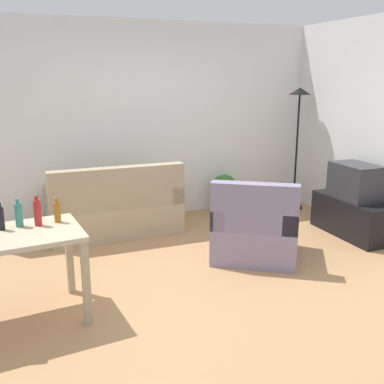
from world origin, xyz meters
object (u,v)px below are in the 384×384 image
Objects in this scene: couch at (115,210)px; bottle_amber at (57,212)px; torchiere_lamp at (299,115)px; bottle_tall at (19,215)px; armchair at (255,230)px; potted_plant at (224,191)px; bottle_red at (37,212)px; tv_stand at (352,217)px; bottle_dark at (1,218)px; desk at (4,248)px; tv at (355,181)px.

bottle_amber is (-0.82, -1.66, 0.54)m from couch.
torchiere_lamp is at bearing -177.62° from couch.
armchair is at bearing 6.82° from bottle_tall.
potted_plant is at bearing 169.75° from torchiere_lamp.
bottle_red is at bearing -168.40° from bottle_amber.
armchair is at bearing 97.63° from tv_stand.
tv_stand is 4.78× the size of bottle_dark.
bottle_tall reaches higher than armchair.
armchair is (2.53, 0.46, -0.33)m from desk.
armchair is at bearing 132.77° from couch.
bottle_red is at bearing 2.39° from bottle_dark.
bottle_tall is 0.31m from bottle_amber.
bottle_red is at bearing 59.75° from couch.
bottle_tall reaches higher than tv.
torchiere_lamp is (-0.00, 1.29, 0.71)m from tv.
tv_stand is at bearing 7.13° from bottle_tall.
couch is 2.08m from bottle_tall.
couch is 6.35× the size of bottle_red.
bottle_amber reaches higher than tv.
bottle_amber reaches higher than potted_plant.
tv_stand is (2.78, -1.17, -0.07)m from couch.
bottle_red is (0.28, 0.01, 0.01)m from bottle_dark.
bottle_red reaches higher than bottle_dark.
couch is at bearing -169.59° from potted_plant.
bottle_tall is at bearing -145.13° from potted_plant.
bottle_dark is at bearing 85.90° from desk.
tv_stand is 3.86m from bottle_red.
desk is at bearing 55.44° from couch.
couch is 7.13× the size of bottle_dark.
potted_plant is 1.74m from armchair.
couch is 3.02m from tv_stand.
tv is at bearing 7.65° from bottle_amber.
bottle_amber is at bearing 40.86° from armchair.
torchiere_lamp is 1.55m from potted_plant.
tv is 3.81m from bottle_red.
armchair is at bearing 7.96° from bottle_red.
bottle_dark reaches higher than potted_plant.
bottle_amber is at bearing -153.85° from torchiere_lamp.
bottle_amber is at bearing 97.66° from tv_stand.
tv is 2.79× the size of bottle_amber.
bottle_red is (-3.77, -0.52, 0.63)m from tv_stand.
bottle_dark is (-4.05, -0.53, 0.62)m from tv_stand.
torchiere_lamp is 1.49× the size of armchair.
potted_plant is 0.47× the size of armchair.
potted_plant is 2.48× the size of bottle_dark.
desk is 5.29× the size of bottle_tall.
tv is at bearing 3.79° from desk.
bottle_amber is (-2.09, -0.28, 0.53)m from armchair.
potted_plant is 3.39m from bottle_red.
couch is at bearing 63.52° from bottle_amber.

